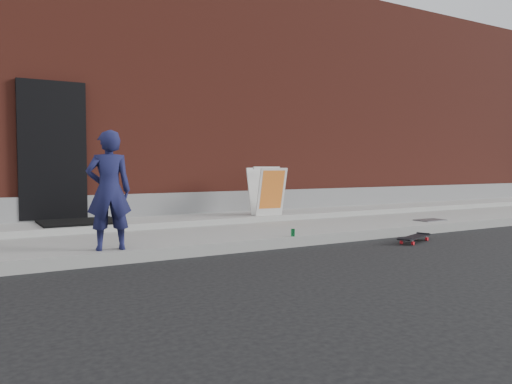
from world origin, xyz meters
TOP-DOWN VIEW (x-y plane):
  - ground at (0.00, 0.00)m, footprint 80.00×80.00m
  - sidewalk at (0.00, 1.50)m, footprint 20.00×3.00m
  - apron at (0.00, 2.40)m, footprint 20.00×1.20m
  - building at (-0.00, 6.99)m, footprint 20.00×8.10m
  - child at (-2.37, 0.20)m, footprint 0.56×0.41m
  - skateboard at (1.97, -0.52)m, footprint 0.82×0.47m
  - pizza_sign at (0.90, 1.98)m, footprint 0.57×0.66m
  - soda_can at (0.15, 0.05)m, footprint 0.07×0.07m
  - doormat at (-2.30, 2.39)m, footprint 1.20×0.98m
  - utility_plate at (3.49, 0.49)m, footprint 0.54×0.35m

SIDE VIEW (x-z plane):
  - ground at x=0.00m, z-range 0.00..0.00m
  - skateboard at x=1.97m, z-range 0.03..0.12m
  - sidewalk at x=0.00m, z-range 0.00..0.15m
  - utility_plate at x=3.49m, z-range 0.15..0.17m
  - apron at x=0.00m, z-range 0.15..0.25m
  - soda_can at x=0.15m, z-range 0.15..0.26m
  - doormat at x=-2.30m, z-range 0.25..0.28m
  - pizza_sign at x=0.90m, z-range 0.25..1.13m
  - child at x=-2.37m, z-range 0.15..1.57m
  - building at x=0.00m, z-range 0.00..5.00m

